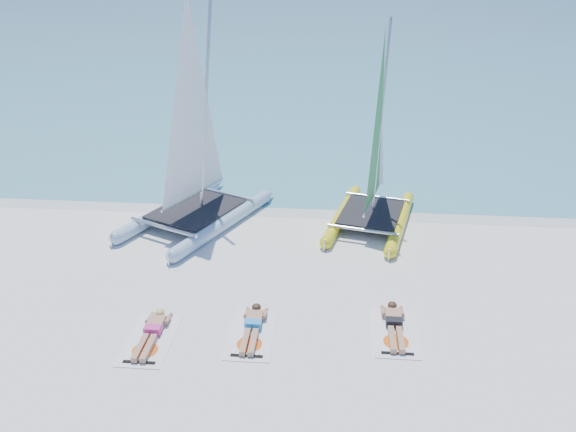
{
  "coord_description": "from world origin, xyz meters",
  "views": [
    {
      "loc": [
        1.31,
        -11.62,
        7.78
      ],
      "look_at": [
        0.2,
        1.2,
        1.75
      ],
      "focal_mm": 35.0,
      "sensor_mm": 36.0,
      "label": 1
    }
  ],
  "objects_px": {
    "towel_a": "(150,340)",
    "towel_c": "(395,332)",
    "catamaran_yellow": "(377,159)",
    "sunbather_a": "(152,331)",
    "sunbather_b": "(253,326)",
    "catamaran_blue": "(194,155)",
    "sunbather_c": "(394,323)",
    "towel_b": "(252,335)"
  },
  "relations": [
    {
      "from": "towel_a",
      "to": "towel_b",
      "type": "relative_size",
      "value": 1.0
    },
    {
      "from": "towel_b",
      "to": "sunbather_c",
      "type": "bearing_deg",
      "value": 9.73
    },
    {
      "from": "catamaran_blue",
      "to": "towel_b",
      "type": "height_order",
      "value": "catamaran_blue"
    },
    {
      "from": "catamaran_yellow",
      "to": "sunbather_a",
      "type": "height_order",
      "value": "catamaran_yellow"
    },
    {
      "from": "sunbather_c",
      "to": "sunbather_a",
      "type": "bearing_deg",
      "value": -172.07
    },
    {
      "from": "catamaran_blue",
      "to": "towel_a",
      "type": "bearing_deg",
      "value": -62.14
    },
    {
      "from": "towel_a",
      "to": "sunbather_a",
      "type": "distance_m",
      "value": 0.22
    },
    {
      "from": "towel_c",
      "to": "sunbather_c",
      "type": "relative_size",
      "value": 1.07
    },
    {
      "from": "towel_a",
      "to": "catamaran_yellow",
      "type": "bearing_deg",
      "value": 52.72
    },
    {
      "from": "catamaran_yellow",
      "to": "towel_a",
      "type": "bearing_deg",
      "value": -114.19
    },
    {
      "from": "catamaran_blue",
      "to": "sunbather_b",
      "type": "xyz_separation_m",
      "value": [
        2.56,
        -5.6,
        -2.08
      ]
    },
    {
      "from": "towel_b",
      "to": "towel_c",
      "type": "bearing_deg",
      "value": 6.37
    },
    {
      "from": "sunbather_b",
      "to": "towel_c",
      "type": "distance_m",
      "value": 3.22
    },
    {
      "from": "catamaran_blue",
      "to": "sunbather_a",
      "type": "height_order",
      "value": "catamaran_blue"
    },
    {
      "from": "sunbather_a",
      "to": "catamaran_yellow",
      "type": "bearing_deg",
      "value": 51.94
    },
    {
      "from": "towel_c",
      "to": "sunbather_b",
      "type": "bearing_deg",
      "value": -177.03
    },
    {
      "from": "sunbather_b",
      "to": "towel_b",
      "type": "bearing_deg",
      "value": -90.0
    },
    {
      "from": "catamaran_blue",
      "to": "sunbather_c",
      "type": "xyz_separation_m",
      "value": [
        5.77,
        -5.24,
        -2.08
      ]
    },
    {
      "from": "towel_b",
      "to": "sunbather_c",
      "type": "distance_m",
      "value": 3.26
    },
    {
      "from": "catamaran_yellow",
      "to": "towel_b",
      "type": "bearing_deg",
      "value": -101.92
    },
    {
      "from": "towel_b",
      "to": "towel_a",
      "type": "bearing_deg",
      "value": -169.83
    },
    {
      "from": "catamaran_yellow",
      "to": "sunbather_b",
      "type": "bearing_deg",
      "value": -102.59
    },
    {
      "from": "towel_b",
      "to": "catamaran_yellow",
      "type": "bearing_deg",
      "value": 64.99
    },
    {
      "from": "towel_a",
      "to": "catamaran_blue",
      "type": "bearing_deg",
      "value": 93.14
    },
    {
      "from": "towel_a",
      "to": "sunbather_b",
      "type": "xyz_separation_m",
      "value": [
        2.22,
        0.59,
        0.11
      ]
    },
    {
      "from": "sunbather_b",
      "to": "towel_a",
      "type": "bearing_deg",
      "value": -165.1
    },
    {
      "from": "towel_b",
      "to": "towel_c",
      "type": "distance_m",
      "value": 3.23
    },
    {
      "from": "towel_a",
      "to": "towel_c",
      "type": "distance_m",
      "value": 5.48
    },
    {
      "from": "towel_a",
      "to": "towel_c",
      "type": "bearing_deg",
      "value": 7.93
    },
    {
      "from": "towel_a",
      "to": "sunbather_c",
      "type": "relative_size",
      "value": 1.07
    },
    {
      "from": "towel_b",
      "to": "sunbather_b",
      "type": "height_order",
      "value": "sunbather_b"
    },
    {
      "from": "towel_a",
      "to": "sunbather_a",
      "type": "bearing_deg",
      "value": 90.0
    },
    {
      "from": "catamaran_yellow",
      "to": "sunbather_b",
      "type": "height_order",
      "value": "catamaran_yellow"
    },
    {
      "from": "catamaran_yellow",
      "to": "towel_a",
      "type": "height_order",
      "value": "catamaran_yellow"
    },
    {
      "from": "towel_a",
      "to": "towel_b",
      "type": "xyz_separation_m",
      "value": [
        2.22,
        0.4,
        0.0
      ]
    },
    {
      "from": "sunbather_c",
      "to": "towel_c",
      "type": "bearing_deg",
      "value": -90.0
    },
    {
      "from": "sunbather_a",
      "to": "towel_c",
      "type": "xyz_separation_m",
      "value": [
        5.43,
        0.56,
        -0.11
      ]
    },
    {
      "from": "towel_a",
      "to": "sunbather_a",
      "type": "relative_size",
      "value": 1.07
    },
    {
      "from": "towel_b",
      "to": "sunbather_a",
      "type": "bearing_deg",
      "value": -174.7
    },
    {
      "from": "catamaran_blue",
      "to": "towel_c",
      "type": "xyz_separation_m",
      "value": [
        5.77,
        -5.44,
        -2.19
      ]
    },
    {
      "from": "catamaran_blue",
      "to": "towel_c",
      "type": "bearing_deg",
      "value": -18.61
    },
    {
      "from": "towel_a",
      "to": "towel_b",
      "type": "height_order",
      "value": "same"
    }
  ]
}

